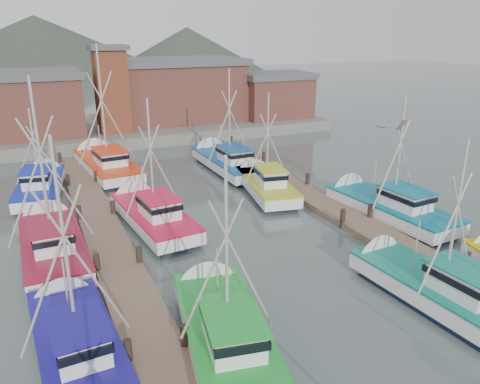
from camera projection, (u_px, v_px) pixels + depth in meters
name	position (u px, v px, depth m)	size (l,w,h in m)	color
ground	(299.00, 291.00, 20.96)	(260.00, 260.00, 0.00)	#465453
dock_left	(123.00, 278.00, 21.62)	(2.30, 46.00, 1.50)	brown
dock_right	(366.00, 228.00, 27.11)	(2.30, 46.00, 1.50)	brown
quay	(127.00, 129.00, 52.57)	(44.00, 16.00, 1.20)	gray
shed_left	(15.00, 104.00, 45.31)	(12.72, 8.48, 6.20)	brown
shed_center	(177.00, 89.00, 53.58)	(14.84, 9.54, 6.90)	brown
shed_right	(274.00, 95.00, 55.60)	(8.48, 6.36, 5.20)	brown
lookout_tower	(111.00, 89.00, 46.73)	(3.60, 3.60, 8.50)	brown
distant_hills	(10.00, 75.00, 121.34)	(175.00, 140.00, 42.00)	#3E483C
boat_4	(223.00, 329.00, 17.20)	(4.28, 9.30, 8.19)	#0F1C34
boat_5	(430.00, 286.00, 20.06)	(3.36, 9.00, 8.02)	#0F1C34
boat_6	(76.00, 340.00, 16.54)	(3.60, 8.49, 8.86)	#0F1C34
boat_8	(150.00, 214.00, 27.96)	(3.66, 9.27, 8.38)	#0F1C34
boat_9	(264.00, 184.00, 33.42)	(4.04, 8.75, 7.85)	#0F1C34
boat_10	(52.00, 242.00, 24.23)	(4.09, 9.43, 9.98)	#0F1C34
boat_11	(384.00, 206.00, 29.24)	(3.70, 9.59, 8.47)	#0F1C34
boat_12	(105.00, 163.00, 38.51)	(4.47, 10.72, 11.14)	#0F1C34
boat_13	(226.00, 161.00, 39.15)	(3.76, 10.00, 9.17)	#0F1C34
boat_14	(41.00, 185.00, 33.19)	(3.95, 9.03, 6.93)	#0F1C34
gull_near	(391.00, 127.00, 14.31)	(1.49, 0.65, 0.24)	gray
gull_far	(288.00, 96.00, 17.90)	(1.48, 0.65, 0.24)	gray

